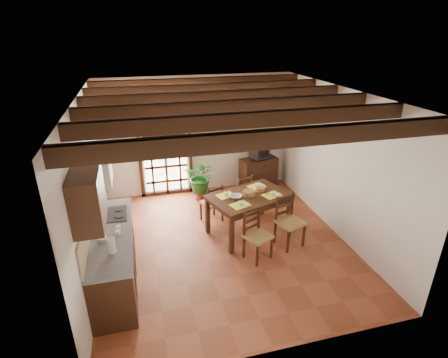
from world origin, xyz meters
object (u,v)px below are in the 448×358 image
object	(u,v)px
chair_far_left	(212,210)
crt_tv	(259,151)
kitchen_counter	(114,256)
chair_far_right	(241,200)
dining_table	(249,200)
sideboard	(258,173)
chair_near_right	(289,230)
chair_near_left	(257,244)
pendant_lamp	(249,130)
potted_plant	(201,177)

from	to	relation	value
chair_far_left	crt_tv	distance (m)	2.14
kitchen_counter	chair_far_right	xyz separation A→B (m)	(2.63, 1.71, -0.19)
kitchen_counter	dining_table	size ratio (longest dim) A/B	1.30
dining_table	sideboard	bearing A→B (deg)	46.51
chair_near_right	chair_near_left	bearing A→B (deg)	-179.27
chair_far_left	crt_tv	bearing A→B (deg)	-158.81
chair_near_right	chair_far_right	world-z (taller)	chair_near_right
kitchen_counter	pendant_lamp	xyz separation A→B (m)	(2.51, 0.97, 1.60)
kitchen_counter	pendant_lamp	world-z (taller)	pendant_lamp
crt_tv	chair_far_left	bearing A→B (deg)	-158.34
chair_near_right	potted_plant	distance (m)	2.58
chair_near_right	pendant_lamp	distance (m)	2.00
chair_far_left	crt_tv	size ratio (longest dim) A/B	1.74
chair_near_right	crt_tv	world-z (taller)	crt_tv
sideboard	potted_plant	xyz separation A→B (m)	(-1.52, -0.30, 0.18)
kitchen_counter	chair_far_left	bearing A→B (deg)	37.59
chair_far_right	sideboard	size ratio (longest dim) A/B	0.98
kitchen_counter	crt_tv	size ratio (longest dim) A/B	4.67
kitchen_counter	chair_far_left	world-z (taller)	kitchen_counter
chair_far_left	dining_table	bearing A→B (deg)	114.02
chair_far_left	chair_far_right	world-z (taller)	chair_far_right
chair_near_left	chair_far_left	world-z (taller)	chair_near_left
pendant_lamp	dining_table	bearing A→B (deg)	-90.00
chair_far_right	potted_plant	size ratio (longest dim) A/B	0.44
chair_far_right	pendant_lamp	xyz separation A→B (m)	(-0.11, -0.75, 1.80)
sideboard	crt_tv	distance (m)	0.58
potted_plant	sideboard	bearing A→B (deg)	11.11
dining_table	potted_plant	bearing A→B (deg)	91.61
dining_table	chair_near_left	distance (m)	0.96
kitchen_counter	chair_far_left	distance (m)	2.43
chair_near_left	chair_far_right	xyz separation A→B (m)	(0.22, 1.69, 0.00)
kitchen_counter	crt_tv	world-z (taller)	kitchen_counter
chair_far_left	potted_plant	world-z (taller)	potted_plant
chair_far_right	chair_near_right	bearing A→B (deg)	90.86
chair_far_left	pendant_lamp	world-z (taller)	pendant_lamp
chair_near_left	chair_far_left	distance (m)	1.53
chair_near_left	chair_far_left	size ratio (longest dim) A/B	1.06
dining_table	pendant_lamp	xyz separation A→B (m)	(0.00, 0.10, 1.37)
chair_near_right	dining_table	bearing A→B (deg)	116.69
dining_table	chair_near_left	bearing A→B (deg)	-116.12
kitchen_counter	crt_tv	xyz separation A→B (m)	(3.43, 2.82, 0.50)
chair_far_left	sideboard	size ratio (longest dim) A/B	0.91
kitchen_counter	sideboard	bearing A→B (deg)	39.49
chair_far_right	dining_table	bearing A→B (deg)	64.84
chair_near_left	dining_table	bearing A→B (deg)	56.53
kitchen_counter	chair_far_right	size ratio (longest dim) A/B	2.51
chair_near_right	potted_plant	bearing A→B (deg)	100.14
sideboard	potted_plant	distance (m)	1.56
chair_near_right	chair_far_left	xyz separation A→B (m)	(-1.20, 1.22, -0.04)
kitchen_counter	potted_plant	world-z (taller)	potted_plant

